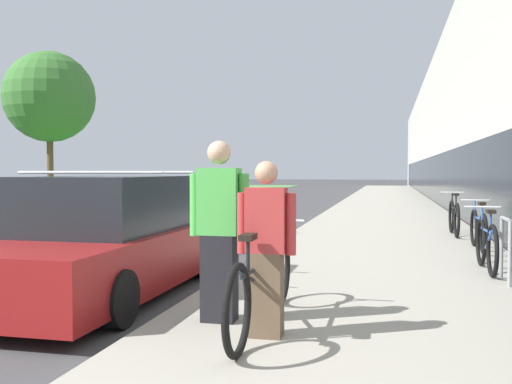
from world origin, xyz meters
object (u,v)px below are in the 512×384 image
Objects in this scene: street_tree_far at (49,97)px; person_rider at (266,249)px; vintage_roadster_curbside at (227,222)px; bike_rack_hoop at (506,243)px; tandem_bicycle at (264,284)px; cruiser_bike_middle at (479,229)px; person_bystander at (219,231)px; cruiser_bike_farthest at (454,217)px; cruiser_bike_nearest at (486,245)px; parked_sedan_curbside at (110,242)px.

person_rider is at bearing -52.53° from street_tree_far.
bike_rack_hoop is at bearing -40.76° from vintage_roadster_curbside.
cruiser_bike_middle is at bearing 65.09° from tandem_bicycle.
person_rider is at bearing -129.38° from bike_rack_hoop.
cruiser_bike_farthest is at bearing 69.88° from person_bystander.
street_tree_far reaches higher than cruiser_bike_farthest.
vintage_roadster_curbside is at bearing 108.60° from tandem_bicycle.
person_rider reaches higher than bike_rack_hoop.
person_rider is 0.83× the size of cruiser_bike_middle.
vintage_roadster_curbside is at bearing 108.50° from person_rider.
cruiser_bike_nearest is at bearing 54.80° from tandem_bicycle.
cruiser_bike_farthest reaches higher than cruiser_bike_nearest.
cruiser_bike_nearest is at bearing 22.34° from parked_sedan_curbside.
cruiser_bike_middle is (2.73, 5.87, -0.01)m from tandem_bicycle.
parked_sedan_curbside reaches higher than bike_rack_hoop.
street_tree_far reaches higher than person_bystander.
cruiser_bike_nearest is 0.36× the size of parked_sedan_curbside.
person_rider is at bearing -37.41° from parked_sedan_curbside.
person_rider is at bearing -71.50° from vintage_roadster_curbside.
cruiser_bike_farthest is at bearing 74.04° from person_rider.
person_rider reaches higher than tandem_bicycle.
person_rider reaches higher than parked_sedan_curbside.
tandem_bicycle is 1.55× the size of cruiser_bike_nearest.
cruiser_bike_farthest is (3.01, 8.21, -0.46)m from person_bystander.
cruiser_bike_nearest is 0.93× the size of cruiser_bike_middle.
person_rider is 8.96m from cruiser_bike_farthest.
vintage_roadster_curbside is at bearing 139.24° from bike_rack_hoop.
parked_sedan_curbside reaches higher than cruiser_bike_middle.
vintage_roadster_curbside is (-2.44, 7.30, -0.44)m from person_rider.
vintage_roadster_curbside is at bearing 89.90° from parked_sedan_curbside.
cruiser_bike_farthest is at bearing 53.86° from parked_sedan_curbside.
street_tree_far reaches higher than vintage_roadster_curbside.
tandem_bicycle reaches higher than bike_rack_hoop.
cruiser_bike_middle is (0.23, 2.33, -0.00)m from cruiser_bike_nearest.
tandem_bicycle is 3.76m from bike_rack_hoop.
person_rider is 0.40× the size of vintage_roadster_curbside.
tandem_bicycle is 2.82m from parked_sedan_curbside.
person_rider is at bearing -73.58° from tandem_bicycle.
vintage_roadster_curbside is at bearing -43.08° from street_tree_far.
cruiser_bike_nearest is at bearing 49.68° from person_bystander.
tandem_bicycle is at bearing -52.21° from street_tree_far.
parked_sedan_curbside is at bearing 142.59° from person_rider.
tandem_bicycle is 0.38× the size of street_tree_far.
parked_sedan_curbside is (-4.91, -6.73, 0.13)m from cruiser_bike_farthest.
vintage_roadster_curbside is at bearing -165.12° from cruiser_bike_farthest.
cruiser_bike_farthest is 8.34m from parked_sedan_curbside.
person_rider is 0.68m from person_bystander.
vintage_roadster_curbside is (-2.35, 6.97, -0.07)m from tandem_bicycle.
person_rider is 22.68m from street_tree_far.
cruiser_bike_farthest is at bearing 14.88° from vintage_roadster_curbside.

